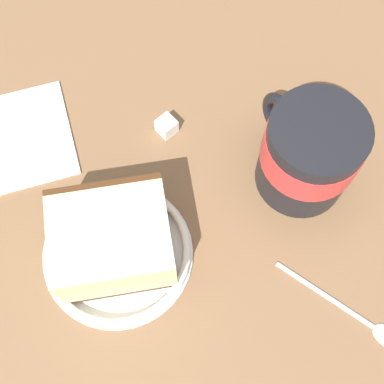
{
  "coord_description": "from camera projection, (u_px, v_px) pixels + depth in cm",
  "views": [
    {
      "loc": [
        -12.59,
        -14.46,
        48.69
      ],
      "look_at": [
        -1.21,
        0.66,
        3.0
      ],
      "focal_mm": 48.02,
      "sensor_mm": 36.0,
      "label": 1
    }
  ],
  "objects": [
    {
      "name": "ground_plane",
      "position": [
        205.0,
        208.0,
        0.54
      ],
      "size": [
        125.16,
        125.16,
        3.6
      ],
      "primitive_type": "cube",
      "color": "brown"
    },
    {
      "name": "folded_napkin",
      "position": [
        12.0,
        140.0,
        0.55
      ],
      "size": [
        15.77,
        15.39,
        0.6
      ],
      "primitive_type": "cube",
      "rotation": [
        0.0,
        0.0,
        -0.35
      ],
      "color": "white",
      "rests_on": "ground_plane"
    },
    {
      "name": "cake_slice",
      "position": [
        112.0,
        240.0,
        0.47
      ],
      "size": [
        13.48,
        12.82,
        6.38
      ],
      "color": "#472814",
      "rests_on": "small_plate"
    },
    {
      "name": "small_plate",
      "position": [
        118.0,
        252.0,
        0.49
      ],
      "size": [
        14.6,
        14.6,
        1.53
      ],
      "color": "white",
      "rests_on": "ground_plane"
    },
    {
      "name": "tea_mug",
      "position": [
        309.0,
        152.0,
        0.48
      ],
      "size": [
        9.28,
        12.03,
        10.29
      ],
      "color": "black",
      "rests_on": "ground_plane"
    },
    {
      "name": "teaspoon",
      "position": [
        366.0,
        321.0,
        0.47
      ],
      "size": [
        5.35,
        13.2,
        0.8
      ],
      "color": "silver",
      "rests_on": "ground_plane"
    },
    {
      "name": "sugar_cube",
      "position": [
        167.0,
        126.0,
        0.55
      ],
      "size": [
        2.02,
        2.02,
        1.86
      ],
      "primitive_type": "cube",
      "rotation": [
        0.0,
        0.0,
        0.09
      ],
      "color": "white",
      "rests_on": "ground_plane"
    }
  ]
}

